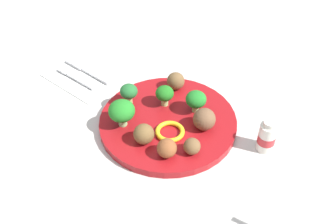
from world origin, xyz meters
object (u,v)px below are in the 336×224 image
yogurt_bottle (267,137)px  broccoli_floret_far_rim (122,111)px  broccoli_floret_front_right (129,92)px  knife (86,70)px  meatball_back_left (204,119)px  fork (74,77)px  napkin (82,76)px  plate (168,122)px  meatball_front_left (176,81)px  pepper_ring_far_rim (170,132)px  meatball_near_rim (192,146)px  meatball_far_rim (143,134)px  broccoli_floret_back_right (165,94)px  meatball_back_right (167,148)px  broccoli_floret_center (196,100)px

yogurt_bottle → broccoli_floret_far_rim: bearing=26.0°
broccoli_floret_front_right → knife: size_ratio=0.32×
broccoli_floret_far_rim → meatball_back_left: bearing=-146.8°
fork → napkin: bearing=-116.3°
plate → napkin: plate is taller
broccoli_floret_front_right → yogurt_bottle: (-0.28, -0.06, -0.01)m
meatball_front_left → broccoli_floret_front_right: bearing=63.5°
pepper_ring_far_rim → meatball_near_rim: bearing=165.4°
fork → knife: same height
fork → broccoli_floret_far_rim: bearing=163.7°
broccoli_floret_far_rim → knife: (0.20, -0.10, -0.04)m
meatball_far_rim → fork: bearing=-15.0°
broccoli_floret_back_right → pepper_ring_far_rim: (-0.06, 0.06, -0.02)m
plate → pepper_ring_far_rim: size_ratio=4.83×
meatball_back_left → yogurt_bottle: size_ratio=0.63×
fork → yogurt_bottle: size_ratio=1.70×
meatball_front_left → fork: bearing=23.7°
broccoli_floret_front_right → meatball_far_rim: broccoli_floret_front_right is taller
plate → knife: bearing=-6.6°
broccoli_floret_far_rim → knife: size_ratio=0.39×
meatball_far_rim → meatball_back_right: bearing=177.6°
meatball_far_rim → yogurt_bottle: 0.23m
plate → broccoli_floret_center: size_ratio=5.69×
napkin → yogurt_bottle: bearing=-174.2°
broccoli_floret_front_right → fork: (0.17, -0.00, -0.04)m
meatball_far_rim → yogurt_bottle: yogurt_bottle is taller
meatball_back_right → meatball_back_left: size_ratio=0.83×
broccoli_floret_far_rim → napkin: 0.22m
fork → broccoli_floret_front_right: bearing=179.4°
broccoli_floret_center → knife: size_ratio=0.34×
meatball_back_right → napkin: bearing=-16.2°
broccoli_floret_front_right → meatball_back_left: broccoli_floret_front_right is taller
broccoli_floret_far_rim → broccoli_floret_center: size_ratio=1.17×
broccoli_floret_front_right → meatball_near_rim: bearing=168.0°
broccoli_floret_back_right → meatball_back_left: same height
broccoli_floret_front_right → meatball_front_left: size_ratio=1.19×
meatball_back_right → napkin: (0.32, -0.09, -0.03)m
broccoli_floret_back_right → broccoli_floret_front_right: bearing=32.5°
broccoli_floret_far_rim → meatball_back_right: size_ratio=1.55×
broccoli_floret_front_right → yogurt_bottle: bearing=-167.2°
meatball_near_rim → napkin: bearing=-9.5°
plate → meatball_back_left: bearing=-162.1°
meatball_far_rim → pepper_ring_far_rim: bearing=-120.7°
pepper_ring_far_rim → yogurt_bottle: size_ratio=0.82×
meatball_front_left → meatball_back_right: meatball_front_left is taller
meatball_back_left → meatball_near_rim: size_ratio=1.40×
plate → pepper_ring_far_rim: 0.04m
broccoli_floret_front_right → meatball_front_left: (-0.05, -0.10, -0.01)m
broccoli_floret_far_rim → broccoli_floret_back_right: bearing=-107.4°
plate → meatball_far_rim: (0.00, 0.08, 0.03)m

